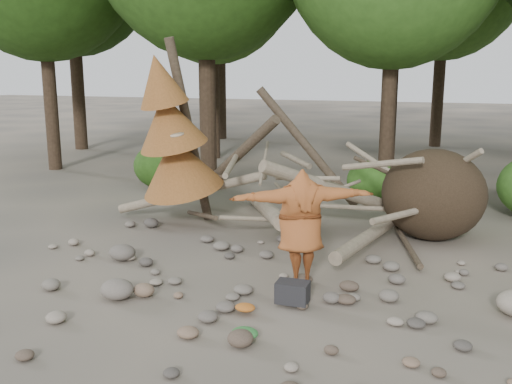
% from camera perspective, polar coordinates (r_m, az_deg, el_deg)
% --- Properties ---
extents(ground, '(120.00, 120.00, 0.00)m').
position_cam_1_polar(ground, '(9.44, -0.51, -10.35)').
color(ground, '#514C44').
rests_on(ground, ground).
extents(deadfall_pile, '(8.55, 5.24, 3.30)m').
position_cam_1_polar(deadfall_pile, '(12.75, 14.69, -0.31)').
color(deadfall_pile, '#332619').
rests_on(deadfall_pile, ground).
extents(dead_conifer, '(2.06, 2.16, 4.35)m').
position_cam_1_polar(dead_conifer, '(13.17, -8.32, 5.46)').
color(dead_conifer, '#4C3F30').
rests_on(dead_conifer, ground).
extents(bush_left, '(1.80, 1.80, 1.44)m').
position_cam_1_polar(bush_left, '(17.82, -9.27, 2.63)').
color(bush_left, '#264D14').
rests_on(bush_left, ground).
extents(bush_mid, '(1.40, 1.40, 1.12)m').
position_cam_1_polar(bush_mid, '(16.43, 11.49, 1.18)').
color(bush_mid, '#32611C').
rests_on(bush_mid, ground).
extents(frisbee_thrower, '(3.57, 1.73, 2.48)m').
position_cam_1_polar(frisbee_thrower, '(9.51, 4.50, -3.47)').
color(frisbee_thrower, '#974C22').
rests_on(frisbee_thrower, ground).
extents(backpack, '(0.51, 0.34, 0.33)m').
position_cam_1_polar(backpack, '(9.03, 3.67, -10.31)').
color(backpack, black).
rests_on(backpack, ground).
extents(cloth_green, '(0.37, 0.31, 0.14)m').
position_cam_1_polar(cloth_green, '(7.97, -1.13, -14.25)').
color(cloth_green, '#2B6C2F').
rests_on(cloth_green, ground).
extents(cloth_orange, '(0.31, 0.26, 0.11)m').
position_cam_1_polar(cloth_orange, '(8.77, -1.10, -11.77)').
color(cloth_orange, '#A7581C').
rests_on(cloth_orange, ground).
extents(boulder_front_left, '(0.55, 0.49, 0.33)m').
position_cam_1_polar(boulder_front_left, '(9.53, -13.72, -9.43)').
color(boulder_front_left, '#6E645B').
rests_on(boulder_front_left, ground).
extents(boulder_mid_left, '(0.52, 0.47, 0.31)m').
position_cam_1_polar(boulder_mid_left, '(11.36, -13.22, -5.91)').
color(boulder_mid_left, '#605951').
rests_on(boulder_mid_left, ground).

